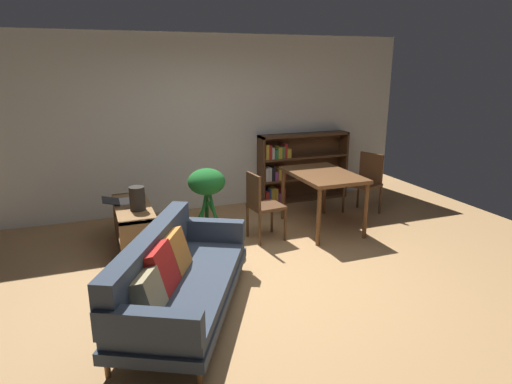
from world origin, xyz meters
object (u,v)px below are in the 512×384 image
(dining_table, at_px, (323,179))
(dining_chair_far, at_px, (366,180))
(open_laptop, at_px, (122,201))
(potted_floor_plant, at_px, (207,196))
(media_console, at_px, (134,227))
(fabric_couch, at_px, (175,277))
(desk_speaker, at_px, (137,198))
(dining_chair_near, at_px, (261,203))
(bookshelf, at_px, (296,168))

(dining_table, relative_size, dining_chair_far, 1.29)
(open_laptop, xyz_separation_m, dining_chair_far, (3.64, -0.04, -0.04))
(potted_floor_plant, bearing_deg, dining_table, -0.23)
(media_console, distance_m, dining_chair_far, 3.54)
(fabric_couch, bearing_deg, desk_speaker, 95.16)
(dining_table, distance_m, dining_chair_far, 1.06)
(dining_chair_far, bearing_deg, open_laptop, 179.41)
(potted_floor_plant, bearing_deg, desk_speaker, 178.11)
(desk_speaker, distance_m, dining_chair_far, 3.50)
(open_laptop, bearing_deg, dining_chair_far, -0.59)
(potted_floor_plant, xyz_separation_m, dining_chair_near, (0.69, -0.12, -0.13))
(dining_chair_far, bearing_deg, dining_chair_near, -165.84)
(dining_chair_near, bearing_deg, dining_chair_far, 14.16)
(desk_speaker, distance_m, bookshelf, 3.08)
(desk_speaker, bearing_deg, dining_chair_near, -5.33)
(dining_chair_near, distance_m, dining_chair_far, 2.00)
(desk_speaker, bearing_deg, dining_chair_far, 5.65)
(desk_speaker, height_order, bookshelf, bookshelf)
(desk_speaker, bearing_deg, dining_table, -0.79)
(desk_speaker, bearing_deg, media_console, 102.21)
(potted_floor_plant, xyz_separation_m, bookshelf, (1.91, 1.38, -0.09))
(fabric_couch, xyz_separation_m, desk_speaker, (-0.14, 1.56, 0.32))
(media_console, relative_size, dining_table, 1.01)
(potted_floor_plant, distance_m, bookshelf, 2.36)
(media_console, bearing_deg, open_laptop, 122.44)
(open_laptop, relative_size, potted_floor_plant, 0.43)
(media_console, relative_size, dining_chair_near, 1.33)
(open_laptop, height_order, potted_floor_plant, potted_floor_plant)
(media_console, distance_m, dining_chair_near, 1.65)
(dining_chair_near, xyz_separation_m, dining_chair_far, (1.94, 0.49, 0.02))
(open_laptop, height_order, dining_chair_far, dining_chair_far)
(dining_table, distance_m, bookshelf, 1.42)
(open_laptop, bearing_deg, desk_speaker, -67.70)
(media_console, bearing_deg, desk_speaker, -77.79)
(media_console, distance_m, bookshelf, 3.05)
(fabric_couch, height_order, dining_table, dining_table)
(media_console, distance_m, open_laptop, 0.37)
(fabric_couch, relative_size, dining_table, 1.82)
(dining_table, xyz_separation_m, dining_chair_far, (0.98, 0.38, -0.19))
(fabric_couch, xyz_separation_m, dining_table, (2.37, 1.52, 0.34))
(potted_floor_plant, relative_size, dining_chair_far, 1.07)
(fabric_couch, height_order, potted_floor_plant, potted_floor_plant)
(potted_floor_plant, bearing_deg, media_console, 165.40)
(potted_floor_plant, bearing_deg, open_laptop, 157.89)
(media_console, xyz_separation_m, dining_table, (2.55, -0.24, 0.44))
(desk_speaker, relative_size, potted_floor_plant, 0.29)
(bookshelf, bearing_deg, potted_floor_plant, -144.14)
(dining_table, bearing_deg, dining_chair_near, -173.49)
(desk_speaker, xyz_separation_m, bookshelf, (2.76, 1.35, -0.14))
(fabric_couch, height_order, dining_chair_near, dining_chair_near)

